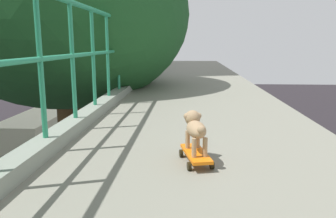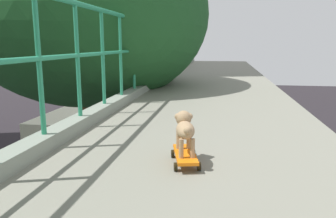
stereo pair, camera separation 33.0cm
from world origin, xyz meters
TOP-DOWN VIEW (x-y plane):
  - city_bus at (-7.92, 20.85)m, footprint 2.76×11.82m
  - roadside_tree_mid at (-1.71, 6.53)m, footprint 5.31×5.31m
  - toy_skateboard at (1.00, 1.72)m, footprint 0.27×0.47m
  - small_dog at (0.99, 1.74)m, footprint 0.20×0.38m

SIDE VIEW (x-z plane):
  - city_bus at x=-7.92m, z-range 0.22..3.25m
  - toy_skateboard at x=1.00m, z-range 6.31..6.40m
  - small_dog at x=0.99m, z-range 6.41..6.71m
  - roadside_tree_mid at x=-1.71m, z-range 2.81..12.59m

